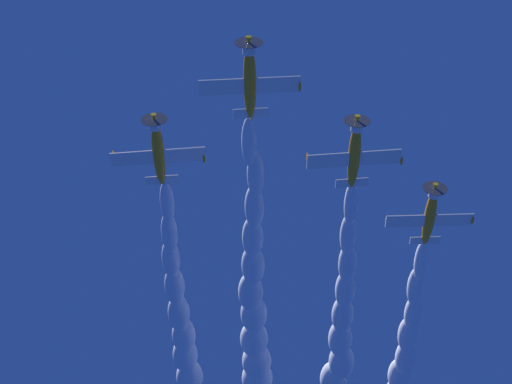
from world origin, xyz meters
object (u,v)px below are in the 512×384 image
Objects in this scene: airplane_lead at (250,80)px; airplane_right_wingman at (158,151)px; airplane_slot_tail at (430,216)px; airplane_left_wingman at (354,154)px.

airplane_lead is 12.00m from airplane_right_wingman.
airplane_right_wingman is 0.99× the size of airplane_slot_tail.
airplane_right_wingman reaches higher than airplane_left_wingman.
airplane_lead is at bearing -72.70° from airplane_right_wingman.
airplane_left_wingman is (12.74, 1.03, -0.13)m from airplane_lead.
airplane_left_wingman is at bearing 4.63° from airplane_lead.
airplane_lead is 1.00× the size of airplane_right_wingman.
airplane_right_wingman reaches higher than airplane_lead.
airplane_right_wingman is (-3.57, 11.45, 0.54)m from airplane_lead.
airplane_lead is 1.00× the size of airplane_left_wingman.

